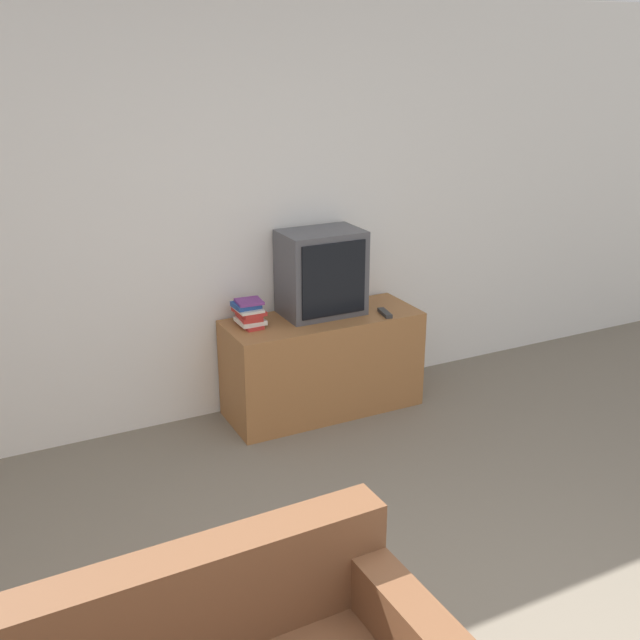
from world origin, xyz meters
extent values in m
cube|color=white|center=(0.00, 3.03, 1.30)|extent=(9.00, 0.06, 2.60)
cube|color=#9E6638|center=(0.69, 2.74, 0.33)|extent=(1.28, 0.49, 0.65)
cube|color=#4C4C51|center=(0.72, 2.81, 0.93)|extent=(0.52, 0.34, 0.55)
cube|color=black|center=(0.72, 2.63, 0.93)|extent=(0.44, 0.01, 0.47)
cube|color=brown|center=(-1.06, 0.61, 0.61)|extent=(1.79, 0.20, 0.38)
cube|color=#B72D28|center=(0.21, 2.79, 0.66)|extent=(0.12, 0.22, 0.02)
cube|color=silver|center=(0.22, 2.79, 0.69)|extent=(0.16, 0.18, 0.03)
cube|color=#B72D28|center=(0.21, 2.80, 0.72)|extent=(0.14, 0.20, 0.03)
cube|color=#B72D28|center=(0.22, 2.81, 0.74)|extent=(0.17, 0.22, 0.03)
cube|color=silver|center=(0.21, 2.80, 0.76)|extent=(0.15, 0.20, 0.02)
cube|color=#23478E|center=(0.20, 2.81, 0.79)|extent=(0.16, 0.15, 0.03)
cube|color=#7A3884|center=(0.22, 2.80, 0.81)|extent=(0.16, 0.16, 0.02)
cube|color=#2D2D2D|center=(1.07, 2.59, 0.67)|extent=(0.07, 0.17, 0.02)
camera|label=1|loc=(-1.35, -1.30, 2.28)|focal=42.00mm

